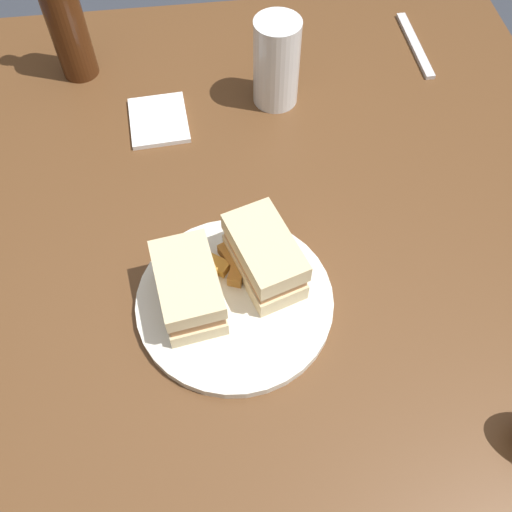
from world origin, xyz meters
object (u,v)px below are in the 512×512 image
at_px(sandwich_half_right, 189,288).
at_px(fork, 415,45).
at_px(plate, 235,301).
at_px(napkin, 159,120).
at_px(pint_glass, 276,67).
at_px(sandwich_half_left, 265,257).
at_px(cider_bottle, 64,15).

bearing_deg(sandwich_half_right, fork, -42.15).
distance_m(plate, napkin, 0.35).
bearing_deg(pint_glass, sandwich_half_left, 169.27).
height_order(pint_glass, cider_bottle, cider_bottle).
xyz_separation_m(sandwich_half_left, pint_glass, (0.34, -0.06, 0.01)).
relative_size(plate, fork, 1.39).
distance_m(sandwich_half_left, fork, 0.56).
relative_size(sandwich_half_left, napkin, 1.20).
height_order(plate, sandwich_half_right, sandwich_half_right).
height_order(plate, cider_bottle, cider_bottle).
distance_m(plate, cider_bottle, 0.54).
height_order(sandwich_half_left, pint_glass, pint_glass).
relative_size(plate, sandwich_half_right, 2.01).
bearing_deg(fork, cider_bottle, 88.35).
bearing_deg(plate, fork, -38.10).
bearing_deg(sandwich_half_left, fork, -36.84).
relative_size(napkin, fork, 0.61).
xyz_separation_m(plate, sandwich_half_right, (0.00, 0.05, 0.04)).
bearing_deg(sandwich_half_left, sandwich_half_right, 107.74).
distance_m(plate, sandwich_half_left, 0.07).
distance_m(sandwich_half_right, napkin, 0.34).
bearing_deg(plate, sandwich_half_left, -50.86).
xyz_separation_m(sandwich_half_left, cider_bottle, (0.45, 0.26, 0.06)).
bearing_deg(pint_glass, sandwich_half_right, 156.43).
xyz_separation_m(pint_glass, cider_bottle, (0.11, 0.32, 0.04)).
xyz_separation_m(pint_glass, napkin, (-0.03, 0.19, -0.06)).
height_order(sandwich_half_left, napkin, sandwich_half_left).
distance_m(pint_glass, napkin, 0.20).
bearing_deg(plate, cider_bottle, 23.92).
relative_size(sandwich_half_left, fork, 0.73).
distance_m(pint_glass, cider_bottle, 0.34).
relative_size(sandwich_half_left, pint_glass, 0.93).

